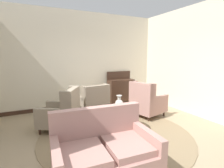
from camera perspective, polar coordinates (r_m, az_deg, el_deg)
name	(u,v)px	position (r m, az deg, el deg)	size (l,w,h in m)	color
ground	(122,140)	(3.87, 3.37, -17.85)	(7.93, 7.93, 0.00)	#9E896B
wall_back	(82,60)	(6.08, -9.70, 7.70)	(5.64, 0.08, 3.22)	beige
wall_right	(187,61)	(5.88, 23.40, 7.02)	(0.08, 3.96, 3.22)	beige
baseboard_back	(84,104)	(6.26, -9.17, -6.65)	(5.48, 0.03, 0.12)	#382319
area_rug	(116,134)	(4.11, 1.25, -16.08)	(3.38, 3.38, 0.01)	#847051
coffee_table	(120,114)	(4.08, 2.56, -9.84)	(0.88, 0.88, 0.52)	#382319
porcelain_vase	(119,104)	(4.03, 2.38, -6.52)	(0.19, 0.19, 0.35)	beige
settee	(104,150)	(2.71, -2.66, -20.99)	(1.51, 0.99, 0.97)	tan
armchair_near_window	(92,102)	(5.19, -6.53, -5.96)	(0.91, 1.02, 0.95)	gray
armchair_far_left	(146,102)	(5.16, 11.27, -5.83)	(1.03, 0.96, 1.03)	tan
armchair_beside_settee	(62,112)	(4.35, -16.05, -8.98)	(1.11, 1.06, 1.02)	gray
sideboard	(121,90)	(6.44, 2.93, -1.91)	(0.97, 0.40, 1.19)	#382319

